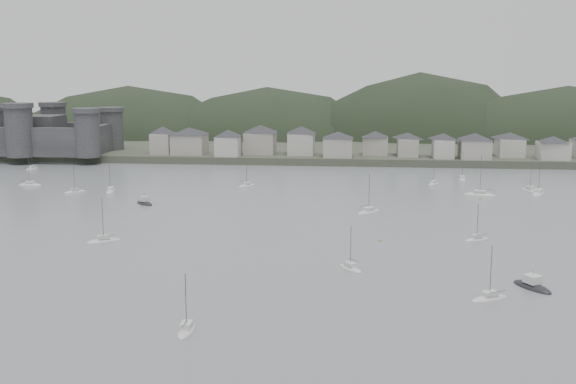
# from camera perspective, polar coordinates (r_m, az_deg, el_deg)

# --- Properties ---
(ground) EXTENTS (900.00, 900.00, 0.00)m
(ground) POSITION_cam_1_polar(r_m,az_deg,el_deg) (108.27, -4.19, -10.01)
(ground) COLOR slate
(ground) RESTS_ON ground
(far_shore_land) EXTENTS (900.00, 250.00, 3.00)m
(far_shore_land) POSITION_cam_1_polar(r_m,az_deg,el_deg) (397.12, 3.31, 4.83)
(far_shore_land) COLOR #383D2D
(far_shore_land) RESTS_ON ground
(forested_ridge) EXTENTS (851.55, 103.94, 102.57)m
(forested_ridge) POSITION_cam_1_polar(r_m,az_deg,el_deg) (372.89, 3.85, 2.52)
(forested_ridge) COLOR black
(forested_ridge) RESTS_ON ground
(castle) EXTENTS (66.00, 43.00, 20.00)m
(castle) POSITION_cam_1_polar(r_m,az_deg,el_deg) (313.29, -20.32, 4.59)
(castle) COLOR #313134
(castle) RESTS_ON far_shore_land
(waterfront_town) EXTENTS (451.48, 28.46, 12.92)m
(waterfront_town) POSITION_cam_1_polar(r_m,az_deg,el_deg) (286.68, 12.43, 4.07)
(waterfront_town) COLOR #9A968D
(waterfront_town) RESTS_ON far_shore_land
(moored_fleet) EXTENTS (243.25, 177.19, 13.45)m
(moored_fleet) POSITION_cam_1_polar(r_m,az_deg,el_deg) (184.75, 1.27, -1.51)
(moored_fleet) COLOR silver
(moored_fleet) RESTS_ON ground
(motor_launch_near) EXTENTS (6.99, 8.71, 3.99)m
(motor_launch_near) POSITION_cam_1_polar(r_m,az_deg,el_deg) (126.54, 19.87, -7.49)
(motor_launch_near) COLOR black
(motor_launch_near) RESTS_ON ground
(motor_launch_far) EXTENTS (7.46, 7.54, 3.87)m
(motor_launch_far) POSITION_cam_1_polar(r_m,az_deg,el_deg) (198.13, -11.98, -0.91)
(motor_launch_far) COLOR black
(motor_launch_far) RESTS_ON ground
(mooring_buoys) EXTENTS (177.09, 96.08, 0.70)m
(mooring_buoys) POSITION_cam_1_polar(r_m,az_deg,el_deg) (173.31, -0.26, -2.29)
(mooring_buoys) COLOR #D08F45
(mooring_buoys) RESTS_ON ground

